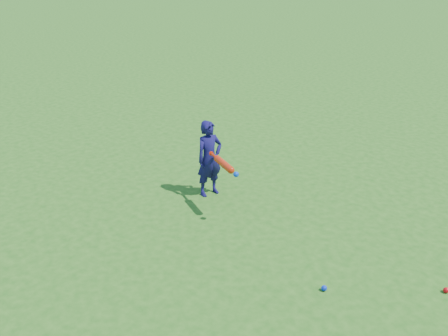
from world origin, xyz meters
name	(u,v)px	position (x,y,z in m)	size (l,w,h in m)	color
ground	(200,209)	(0.00, 0.00, 0.00)	(80.00, 80.00, 0.00)	#246117
child	(209,159)	(-0.20, 0.45, 0.57)	(0.41, 0.27, 1.14)	#15104E
ground_ball_red	(446,290)	(3.28, 0.26, 0.03)	(0.06, 0.06, 0.06)	red
ground_ball_blue	(324,288)	(2.26, -0.54, 0.03)	(0.06, 0.06, 0.06)	#0B2BCB
bat_swing	(225,165)	(0.36, 0.12, 0.73)	(0.76, 0.41, 0.09)	red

